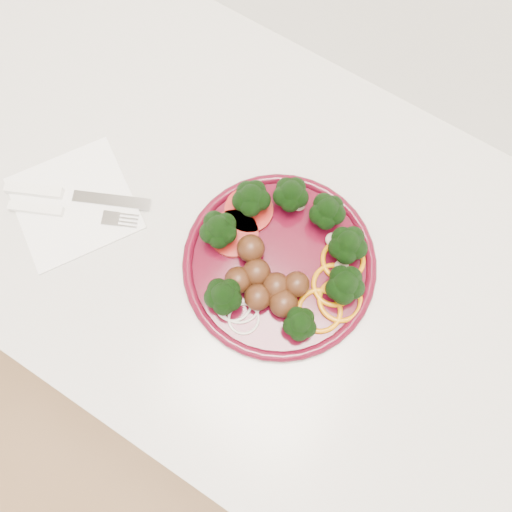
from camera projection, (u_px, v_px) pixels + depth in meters
The scene contains 5 objects.
counter at pixel (309, 336), 1.09m from camera, with size 2.40×0.60×0.90m.
plate at pixel (281, 260), 0.65m from camera, with size 0.26×0.26×0.06m.
napkin at pixel (74, 203), 0.69m from camera, with size 0.15×0.15×0.00m, color white.
knife at pixel (58, 193), 0.69m from camera, with size 0.19×0.10×0.01m.
fork at pixel (51, 211), 0.68m from camera, with size 0.17×0.09×0.01m.
Camera 1 is at (-0.02, 1.52, 1.54)m, focal length 35.00 mm.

